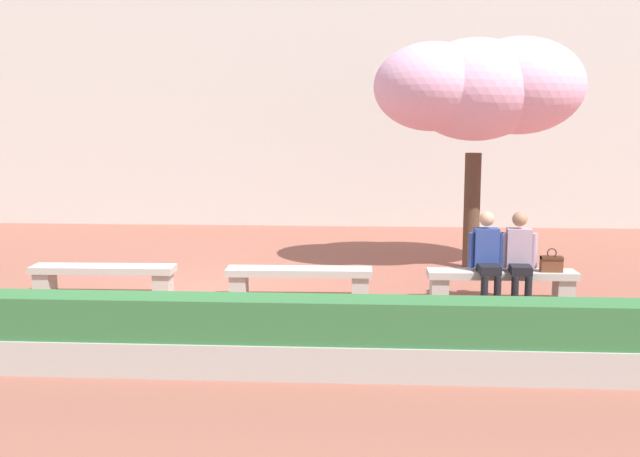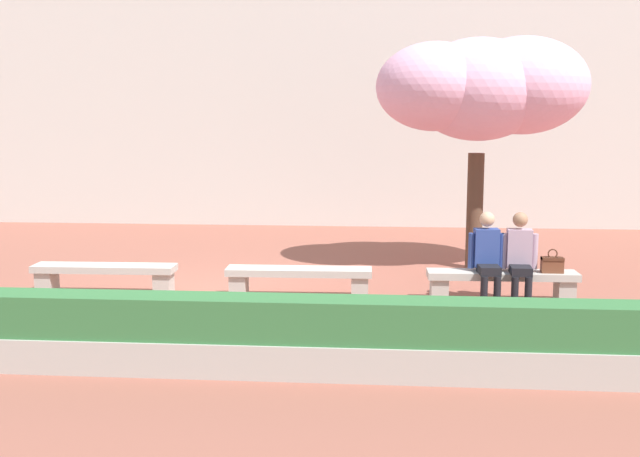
{
  "view_description": "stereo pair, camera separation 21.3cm",
  "coord_description": "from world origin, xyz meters",
  "views": [
    {
      "loc": [
        2.4,
        -10.52,
        2.62
      ],
      "look_at": [
        1.73,
        0.2,
        1.0
      ],
      "focal_mm": 42.0,
      "sensor_mm": 36.0,
      "label": 1
    },
    {
      "loc": [
        2.61,
        -10.51,
        2.62
      ],
      "look_at": [
        1.73,
        0.2,
        1.0
      ],
      "focal_mm": 42.0,
      "sensor_mm": 36.0,
      "label": 2
    }
  ],
  "objects": [
    {
      "name": "ground_plane",
      "position": [
        0.0,
        0.0,
        0.0
      ],
      "size": [
        100.0,
        100.0,
        0.0
      ],
      "primitive_type": "plane",
      "color": "#8E5142"
    },
    {
      "name": "planter_hedge_foreground",
      "position": [
        0.0,
        -3.2,
        0.39
      ],
      "size": [
        14.35,
        0.5,
        0.8
      ],
      "color": "#ADA89E",
      "rests_on": "ground"
    },
    {
      "name": "stone_bench_near_east",
      "position": [
        4.33,
        -0.0,
        0.31
      ],
      "size": [
        2.11,
        0.47,
        0.45
      ],
      "color": "#ADA89E",
      "rests_on": "ground"
    },
    {
      "name": "stone_bench_near_west",
      "position": [
        -1.44,
        0.0,
        0.31
      ],
      "size": [
        2.11,
        0.47,
        0.45
      ],
      "color": "#ADA89E",
      "rests_on": "ground"
    },
    {
      "name": "person_seated_right",
      "position": [
        4.55,
        -0.05,
        0.7
      ],
      "size": [
        0.51,
        0.69,
        1.29
      ],
      "color": "black",
      "rests_on": "ground"
    },
    {
      "name": "person_seated_left",
      "position": [
        4.1,
        -0.05,
        0.7
      ],
      "size": [
        0.51,
        0.7,
        1.29
      ],
      "color": "black",
      "rests_on": "ground"
    },
    {
      "name": "handbag",
      "position": [
        5.01,
        -0.03,
        0.58
      ],
      "size": [
        0.3,
        0.15,
        0.34
      ],
      "color": "brown",
      "rests_on": "stone_bench_near_east"
    },
    {
      "name": "cherry_tree_main",
      "position": [
        4.28,
        2.37,
        3.08
      ],
      "size": [
        3.54,
        2.47,
        3.94
      ],
      "color": "#513828",
      "rests_on": "ground"
    },
    {
      "name": "stone_bench_center",
      "position": [
        1.44,
        0.0,
        0.31
      ],
      "size": [
        2.11,
        0.47,
        0.45
      ],
      "color": "#ADA89E",
      "rests_on": "ground"
    },
    {
      "name": "building_facade",
      "position": [
        0.0,
        9.25,
        4.43
      ],
      "size": [
        28.0,
        4.0,
        8.86
      ],
      "primitive_type": "cube",
      "color": "beige",
      "rests_on": "ground"
    }
  ]
}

